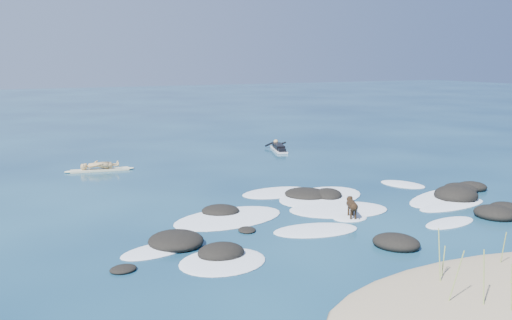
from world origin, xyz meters
TOP-DOWN VIEW (x-y plane):
  - ground at (0.00, 0.00)m, footprint 160.00×160.00m
  - dune_grass at (-0.19, -8.13)m, footprint 4.09×2.02m
  - reef_rocks at (1.32, -1.51)m, footprint 14.67×7.53m
  - breaking_foam at (0.12, -0.63)m, footprint 13.85×7.82m
  - standing_surfer_rig at (-5.22, 9.01)m, footprint 2.97×0.82m
  - paddling_surfer_rig at (4.38, 10.53)m, footprint 1.48×2.66m
  - dog at (0.30, -1.90)m, footprint 0.53×0.98m

SIDE VIEW (x-z plane):
  - ground at x=0.00m, z-range 0.00..0.00m
  - breaking_foam at x=0.12m, z-range -0.05..0.07m
  - reef_rocks at x=1.32m, z-range -0.21..0.43m
  - paddling_surfer_rig at x=4.38m, z-range -0.07..0.39m
  - dog at x=0.30m, z-range 0.11..0.77m
  - dune_grass at x=-0.19m, z-range -0.01..1.23m
  - standing_surfer_rig at x=-5.22m, z-range -0.18..1.51m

